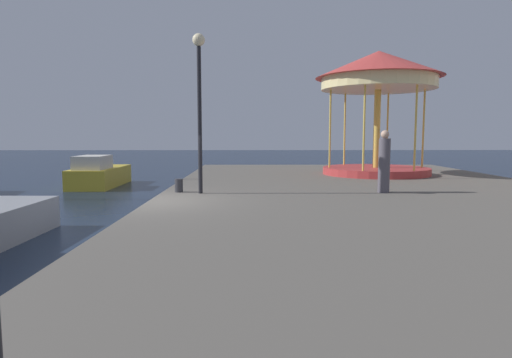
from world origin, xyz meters
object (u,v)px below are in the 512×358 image
object	(u,v)px
carousel	(378,83)
lamp_post_mid_promenade	(199,86)
motorboat_yellow	(99,174)
person_mid_promenade	(384,163)
bollard_north	(179,185)

from	to	relation	value
carousel	lamp_post_mid_promenade	distance (m)	9.21
motorboat_yellow	person_mid_promenade	size ratio (longest dim) A/B	2.40
carousel	person_mid_promenade	world-z (taller)	carousel
motorboat_yellow	person_mid_promenade	world-z (taller)	person_mid_promenade
lamp_post_mid_promenade	person_mid_promenade	bearing A→B (deg)	1.49
motorboat_yellow	carousel	bearing A→B (deg)	-10.38
lamp_post_mid_promenade	person_mid_promenade	xyz separation A→B (m)	(5.43, 0.14, -2.23)
lamp_post_mid_promenade	carousel	bearing A→B (deg)	41.20
motorboat_yellow	bollard_north	xyz separation A→B (m)	(5.25, -8.13, 0.40)
motorboat_yellow	carousel	size ratio (longest dim) A/B	0.83
bollard_north	person_mid_promenade	xyz separation A→B (m)	(6.11, -0.13, 0.67)
person_mid_promenade	bollard_north	bearing A→B (deg)	178.83
motorboat_yellow	bollard_north	bearing A→B (deg)	-57.14
motorboat_yellow	bollard_north	size ratio (longest dim) A/B	11.07
carousel	person_mid_promenade	bearing A→B (deg)	-104.03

